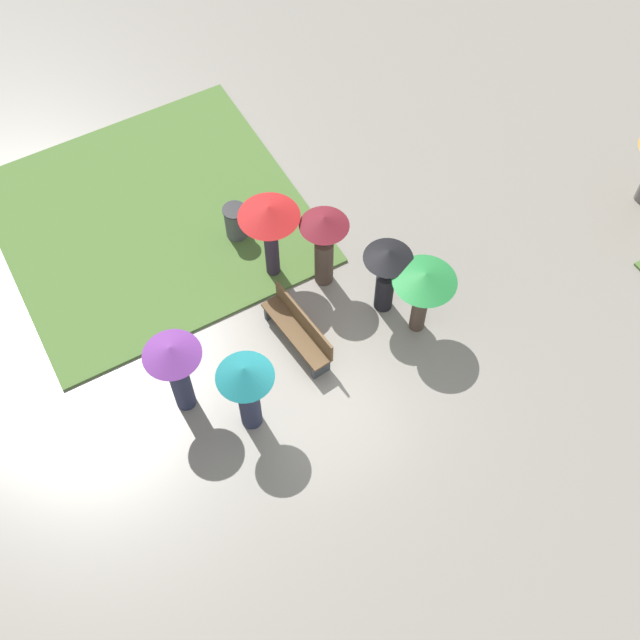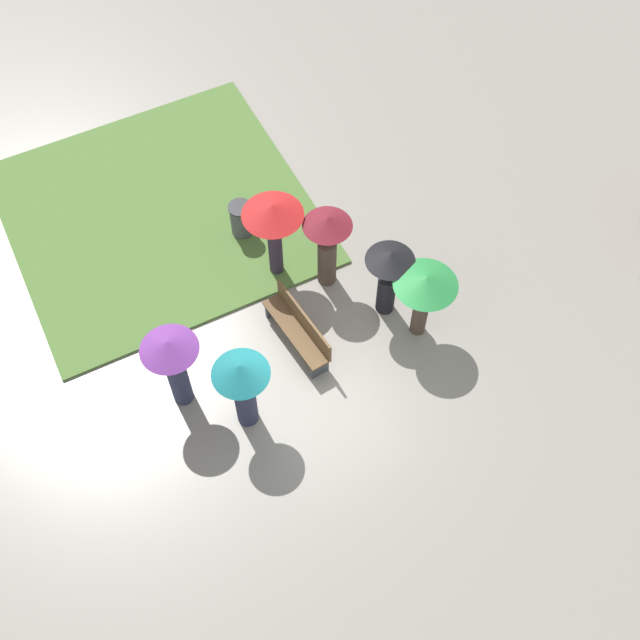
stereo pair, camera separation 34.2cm
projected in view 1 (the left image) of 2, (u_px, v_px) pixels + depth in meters
The scene contains 10 objects.
ground_plane at pixel (338, 378), 15.13m from camera, with size 90.00×90.00×0.00m, color gray.
lawn_patch_near at pixel (152, 218), 17.19m from camera, with size 6.10×6.17×0.06m.
park_bench at pixel (299, 329), 15.16m from camera, with size 1.85×0.61×0.90m.
trash_bin at pixel (236, 223), 16.61m from camera, with size 0.49×0.49×0.84m.
crowd_person_maroon at pixel (324, 239), 15.28m from camera, with size 0.95×0.95×1.95m.
crowd_person_purple at pixel (175, 366), 13.71m from camera, with size 1.02×1.02×1.99m.
crowd_person_black at pixel (387, 270), 15.03m from camera, with size 0.94×0.94×1.77m.
crowd_person_green at pixel (424, 285), 14.59m from camera, with size 1.20×1.20×1.74m.
crowd_person_red at pixel (269, 221), 15.07m from camera, with size 1.19×1.19×2.05m.
crowd_person_teal at pixel (247, 386), 13.54m from camera, with size 1.00×1.00×1.93m.
Camera 1 is at (6.12, -3.84, 13.34)m, focal length 45.00 mm.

